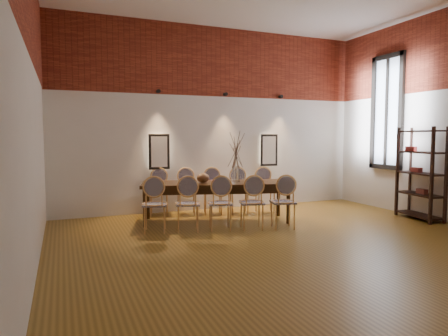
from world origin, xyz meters
name	(u,v)px	position (x,y,z in m)	size (l,w,h in m)	color
floor	(303,249)	(0.00, 0.00, -0.01)	(7.00, 7.00, 0.02)	olive
wall_back	(215,119)	(0.00, 3.55, 2.00)	(7.00, 0.10, 4.00)	silver
wall_left	(24,100)	(-3.55, 0.00, 2.00)	(0.10, 7.00, 4.00)	silver
brick_band_back	(216,62)	(0.00, 3.48, 3.25)	(7.00, 0.02, 1.50)	maroon
niche_left	(159,152)	(-1.30, 3.45, 1.30)	(0.36, 0.06, 0.66)	#FFEAC6
niche_right	(268,150)	(1.30, 3.45, 1.30)	(0.36, 0.06, 0.66)	#FFEAC6
spot_fixture_left	(158,91)	(-1.30, 3.42, 2.55)	(0.08, 0.08, 0.10)	black
spot_fixture_mid	(225,94)	(0.20, 3.42, 2.55)	(0.08, 0.08, 0.10)	black
spot_fixture_right	(281,97)	(1.60, 3.42, 2.55)	(0.08, 0.08, 0.10)	black
window_glass	(387,112)	(3.46, 2.00, 2.15)	(0.02, 0.78, 2.38)	silver
window_frame	(387,112)	(3.44, 2.00, 2.15)	(0.08, 0.90, 2.50)	black
window_mullion	(387,112)	(3.44, 2.00, 2.15)	(0.06, 0.06, 2.40)	black
dining_table	(216,202)	(-0.48, 2.23, 0.38)	(2.78, 0.89, 0.75)	#361E0C
chair_near_a	(155,204)	(-1.75, 1.83, 0.47)	(0.44, 0.44, 0.94)	tan
chair_near_b	(188,204)	(-1.22, 1.68, 0.47)	(0.44, 0.44, 0.94)	tan
chair_near_c	(220,203)	(-0.68, 1.53, 0.47)	(0.44, 0.44, 0.94)	tan
chair_near_d	(252,202)	(-0.14, 1.38, 0.47)	(0.44, 0.44, 0.94)	tan
chair_near_e	(283,202)	(0.39, 1.23, 0.47)	(0.44, 0.44, 0.94)	tan
chair_far_a	(159,192)	(-1.36, 3.23, 0.47)	(0.44, 0.44, 0.94)	tan
chair_far_b	(186,192)	(-0.82, 3.08, 0.47)	(0.44, 0.44, 0.94)	tan
chair_far_c	(213,192)	(-0.29, 2.93, 0.47)	(0.44, 0.44, 0.94)	tan
chair_far_d	(239,191)	(0.25, 2.78, 0.47)	(0.44, 0.44, 0.94)	tan
chair_far_e	(265,191)	(0.78, 2.63, 0.47)	(0.44, 0.44, 0.94)	tan
vase	(236,174)	(-0.11, 2.12, 0.90)	(0.14, 0.14, 0.30)	silver
dried_branches	(236,151)	(-0.11, 2.12, 1.35)	(0.50, 0.50, 0.70)	brown
bowl	(203,178)	(-0.74, 2.25, 0.84)	(0.24, 0.24, 0.18)	brown
book	(218,181)	(-0.42, 2.28, 0.77)	(0.26, 0.18, 0.03)	#852C52
shelving_rack	(421,173)	(3.28, 0.91, 0.90)	(0.38, 1.00, 1.80)	black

